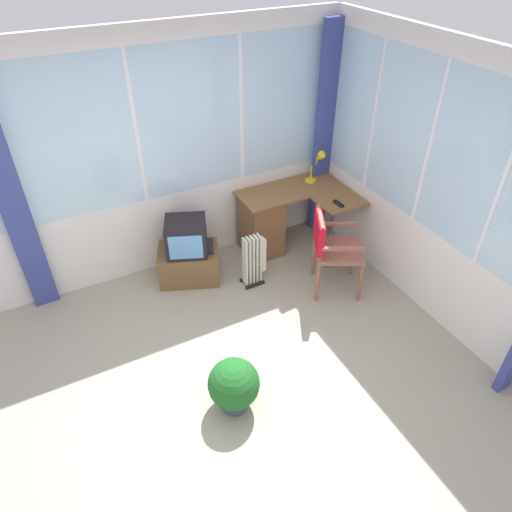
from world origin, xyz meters
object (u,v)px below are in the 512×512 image
Objects in this scene: desk at (267,221)px; tv_remote at (339,204)px; tv_on_stand at (188,254)px; desk_lamp at (320,162)px; space_heater at (254,260)px; potted_plant at (234,385)px; wooden_armchair at (328,242)px.

desk is 0.87m from tv_remote.
desk_lamp is at bearing 3.38° from tv_on_stand.
tv_remote reaches higher than space_heater.
tv_on_stand reaches higher than space_heater.
potted_plant is (-0.27, -1.74, -0.07)m from tv_on_stand.
wooden_armchair reaches higher than tv_remote.
desk reaches higher than space_heater.
space_heater is (-0.63, 0.41, -0.29)m from wooden_armchair.
potted_plant is at bearing -147.28° from tv_remote.
tv_remote is 0.55m from wooden_armchair.
space_heater is 1.60m from potted_plant.
tv_remote is (-0.09, -0.54, -0.24)m from desk_lamp.
desk is 0.94m from wooden_armchair.
desk_lamp is 0.63× the size of space_heater.
desk is at bearing 104.44° from wooden_armchair.
tv_remote is 0.20× the size of tv_on_stand.
desk_lamp is at bearing 78.21° from tv_remote.
desk is 0.91m from desk_lamp.
desk_lamp is 1.10m from wooden_armchair.
desk_lamp is 2.56× the size of tv_remote.
wooden_armchair is at bearing 31.56° from potted_plant.
tv_on_stand is 1.25× the size of space_heater.
potted_plant is at bearing -137.04° from desk_lamp.
potted_plant is (-1.50, -0.92, -0.34)m from wooden_armchair.
tv_on_stand is 1.76m from potted_plant.
potted_plant is at bearing -123.06° from space_heater.
potted_plant is at bearing -98.97° from tv_on_stand.
wooden_armchair is at bearing -117.18° from desk_lamp.
tv_on_stand reaches higher than potted_plant.
space_heater is (-1.10, -0.50, -0.68)m from desk_lamp.
desk_lamp reaches higher than tv_on_stand.
desk is at bearing 4.28° from tv_on_stand.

